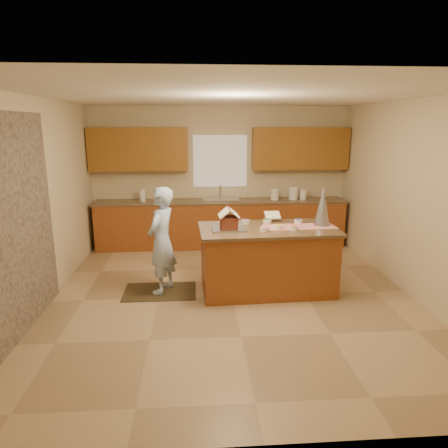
{
  "coord_description": "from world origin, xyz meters",
  "views": [
    {
      "loc": [
        -0.49,
        -5.29,
        2.36
      ],
      "look_at": [
        -0.1,
        0.2,
        1.0
      ],
      "focal_mm": 32.51,
      "sensor_mm": 36.0,
      "label": 1
    }
  ],
  "objects_px": {
    "boy": "(162,241)",
    "gingerbread_house": "(229,220)",
    "island_base": "(267,261)",
    "tinsel_tree": "(323,206)"
  },
  "relations": [
    {
      "from": "boy",
      "to": "gingerbread_house",
      "type": "distance_m",
      "value": 0.99
    },
    {
      "from": "tinsel_tree",
      "to": "boy",
      "type": "distance_m",
      "value": 2.33
    },
    {
      "from": "gingerbread_house",
      "to": "tinsel_tree",
      "type": "bearing_deg",
      "value": 6.71
    },
    {
      "from": "island_base",
      "to": "tinsel_tree",
      "type": "relative_size",
      "value": 3.27
    },
    {
      "from": "tinsel_tree",
      "to": "gingerbread_house",
      "type": "relative_size",
      "value": 1.89
    },
    {
      "from": "island_base",
      "to": "gingerbread_house",
      "type": "relative_size",
      "value": 6.18
    },
    {
      "from": "gingerbread_house",
      "to": "island_base",
      "type": "bearing_deg",
      "value": 7.61
    },
    {
      "from": "island_base",
      "to": "boy",
      "type": "bearing_deg",
      "value": 176.02
    },
    {
      "from": "island_base",
      "to": "tinsel_tree",
      "type": "xyz_separation_m",
      "value": [
        0.79,
        0.08,
        0.77
      ]
    },
    {
      "from": "boy",
      "to": "gingerbread_house",
      "type": "xyz_separation_m",
      "value": [
        0.94,
        -0.12,
        0.3
      ]
    }
  ]
}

